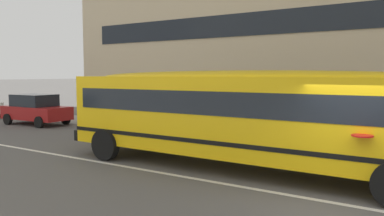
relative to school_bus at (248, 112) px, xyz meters
name	(u,v)px	position (x,y,z in m)	size (l,w,h in m)	color
ground_plane	(357,207)	(3.19, -1.54, -1.68)	(400.00, 400.00, 0.00)	#54514F
lane_centreline	(357,207)	(3.19, -1.54, -1.68)	(110.00, 0.16, 0.01)	silver
school_bus	(248,112)	(0.00, 0.00, 0.00)	(12.68, 3.00, 2.84)	yellow
parked_car_red_end_of_row	(36,109)	(-14.00, 3.03, -0.84)	(3.97, 2.01, 1.64)	maroon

